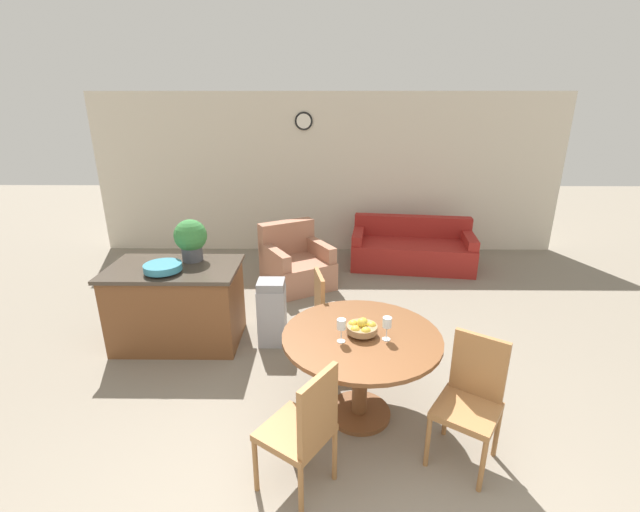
% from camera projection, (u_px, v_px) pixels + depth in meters
% --- Properties ---
extents(wall_back, '(8.00, 0.09, 2.70)m').
position_uv_depth(wall_back, '(329.00, 174.00, 7.38)').
color(wall_back, beige).
rests_on(wall_back, ground_plane).
extents(dining_table, '(1.27, 1.27, 0.77)m').
position_uv_depth(dining_table, '(361.00, 354.00, 3.45)').
color(dining_table, brown).
rests_on(dining_table, ground_plane).
extents(dining_chair_near_left, '(0.58, 0.58, 0.96)m').
position_uv_depth(dining_chair_near_left, '(304.00, 427.00, 2.77)').
color(dining_chair_near_left, '#9E6B3D').
rests_on(dining_chair_near_left, ground_plane).
extents(dining_chair_near_right, '(0.58, 0.58, 0.96)m').
position_uv_depth(dining_chair_near_right, '(471.00, 395.00, 3.07)').
color(dining_chair_near_right, '#9E6B3D').
rests_on(dining_chair_near_right, ground_plane).
extents(dining_chair_far_side, '(0.49, 0.49, 0.96)m').
position_uv_depth(dining_chair_far_side, '(331.00, 313.00, 4.27)').
color(dining_chair_far_side, '#9E6B3D').
rests_on(dining_chair_far_side, ground_plane).
extents(fruit_bowl, '(0.25, 0.25, 0.15)m').
position_uv_depth(fruit_bowl, '(362.00, 328.00, 3.37)').
color(fruit_bowl, olive).
rests_on(fruit_bowl, dining_table).
extents(wine_glass_left, '(0.07, 0.07, 0.19)m').
position_uv_depth(wine_glass_left, '(341.00, 325.00, 3.25)').
color(wine_glass_left, silver).
rests_on(wine_glass_left, dining_table).
extents(wine_glass_right, '(0.07, 0.07, 0.19)m').
position_uv_depth(wine_glass_right, '(387.00, 323.00, 3.28)').
color(wine_glass_right, silver).
rests_on(wine_glass_right, dining_table).
extents(kitchen_island, '(1.37, 0.83, 0.89)m').
position_uv_depth(kitchen_island, '(178.00, 305.00, 4.64)').
color(kitchen_island, brown).
rests_on(kitchen_island, ground_plane).
extents(teal_bowl, '(0.38, 0.38, 0.09)m').
position_uv_depth(teal_bowl, '(163.00, 267.00, 4.32)').
color(teal_bowl, teal).
rests_on(teal_bowl, kitchen_island).
extents(potted_plant, '(0.35, 0.35, 0.46)m').
position_uv_depth(potted_plant, '(191.00, 238.00, 4.60)').
color(potted_plant, '#4C4C51').
rests_on(potted_plant, kitchen_island).
extents(trash_bin, '(0.29, 0.27, 0.74)m').
position_uv_depth(trash_bin, '(272.00, 313.00, 4.63)').
color(trash_bin, '#9E9EA3').
rests_on(trash_bin, ground_plane).
extents(couch, '(2.00, 1.14, 0.76)m').
position_uv_depth(couch, '(412.00, 250.00, 6.93)').
color(couch, maroon).
rests_on(couch, ground_plane).
extents(armchair, '(1.17, 1.19, 0.88)m').
position_uv_depth(armchair, '(296.00, 265.00, 6.20)').
color(armchair, '#A87056').
rests_on(armchair, ground_plane).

